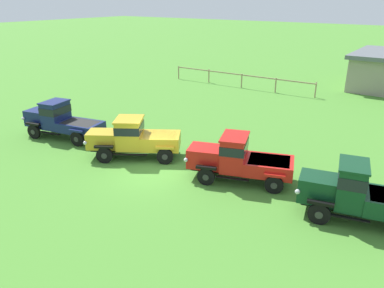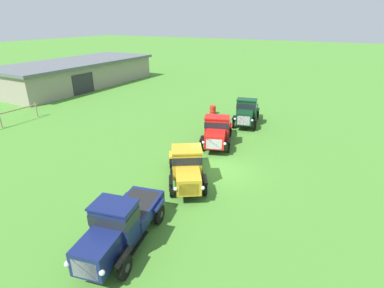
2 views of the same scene
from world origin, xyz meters
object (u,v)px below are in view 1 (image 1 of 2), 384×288
(vintage_truck_far_side, at_px, (358,193))
(vintage_truck_midrow_center, at_px, (238,158))
(vintage_truck_foreground_near, at_px, (60,120))
(vintage_truck_second_in_line, at_px, (134,137))

(vintage_truck_far_side, bearing_deg, vintage_truck_midrow_center, 175.89)
(vintage_truck_foreground_near, bearing_deg, vintage_truck_far_side, 2.20)
(vintage_truck_second_in_line, xyz_separation_m, vintage_truck_midrow_center, (5.88, 0.78, -0.02))
(vintage_truck_second_in_line, relative_size, vintage_truck_midrow_center, 0.96)
(vintage_truck_second_in_line, bearing_deg, vintage_truck_midrow_center, 7.51)
(vintage_truck_foreground_near, height_order, vintage_truck_second_in_line, vintage_truck_foreground_near)
(vintage_truck_foreground_near, bearing_deg, vintage_truck_midrow_center, 5.09)
(vintage_truck_foreground_near, height_order, vintage_truck_midrow_center, vintage_truck_foreground_near)
(vintage_truck_foreground_near, height_order, vintage_truck_far_side, vintage_truck_far_side)
(vintage_truck_midrow_center, bearing_deg, vintage_truck_far_side, -4.11)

